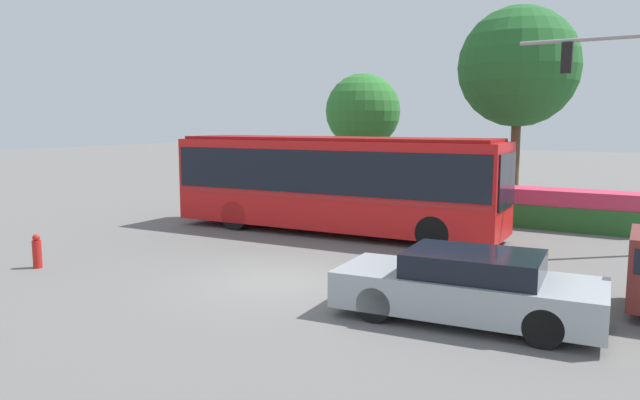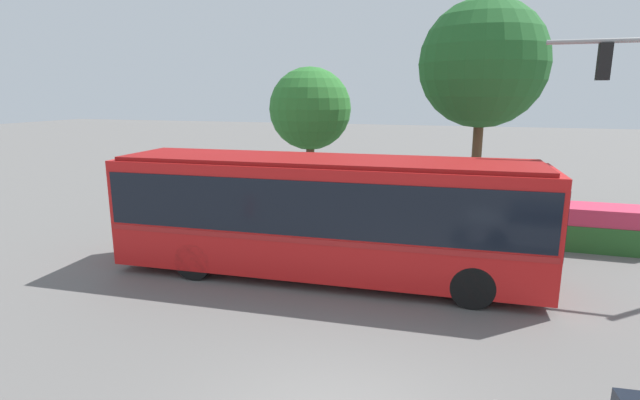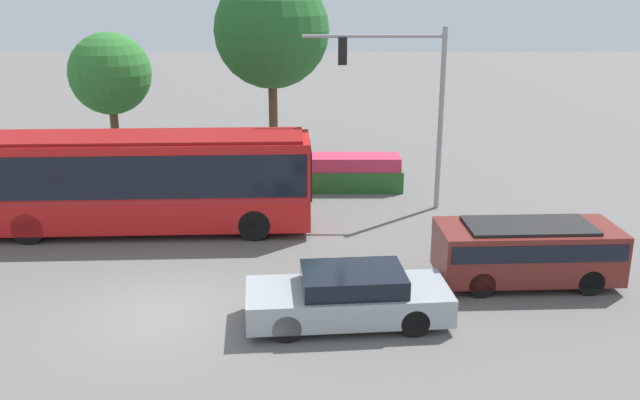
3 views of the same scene
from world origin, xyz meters
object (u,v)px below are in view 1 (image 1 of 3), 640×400
(street_tree_centre, at_px, (519,67))
(street_tree_left, at_px, (363,112))
(sedan_foreground, at_px, (468,287))
(fire_hydrant, at_px, (37,252))
(city_bus, at_px, (334,179))

(street_tree_centre, bearing_deg, street_tree_left, -175.42)
(sedan_foreground, height_order, fire_hydrant, sedan_foreground)
(street_tree_left, distance_m, street_tree_centre, 7.00)
(sedan_foreground, xyz_separation_m, street_tree_left, (-9.46, 14.22, 3.48))
(sedan_foreground, xyz_separation_m, fire_hydrant, (-10.49, -1.64, -0.22))
(street_tree_left, height_order, fire_hydrant, street_tree_left)
(city_bus, bearing_deg, sedan_foreground, -47.11)
(sedan_foreground, distance_m, fire_hydrant, 10.62)
(city_bus, xyz_separation_m, street_tree_centre, (3.81, 8.36, 4.05))
(street_tree_left, relative_size, fire_hydrant, 6.80)
(sedan_foreground, distance_m, street_tree_left, 17.43)
(city_bus, relative_size, sedan_foreground, 2.27)
(city_bus, distance_m, sedan_foreground, 9.20)
(street_tree_left, height_order, street_tree_centre, street_tree_centre)
(street_tree_centre, xyz_separation_m, fire_hydrant, (-7.79, -16.40, -5.43))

